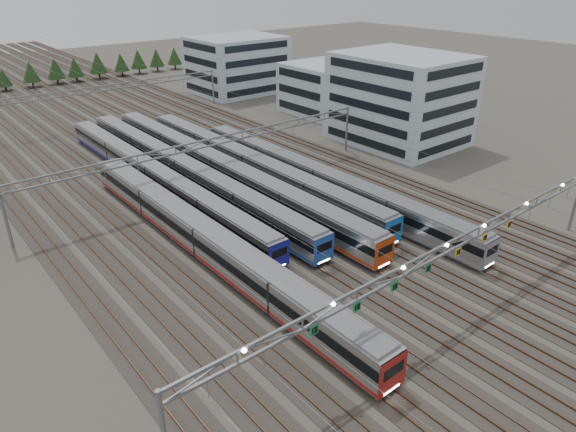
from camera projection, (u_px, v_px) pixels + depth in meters
ground at (434, 315)px, 49.42m from camera, size 400.00×400.00×0.00m
track_bed at (75, 104)px, 118.30m from camera, size 54.00×260.00×5.42m
train_a at (205, 240)px, 58.26m from camera, size 3.09×55.31×4.04m
train_b at (154, 176)px, 76.30m from camera, size 2.80×60.26×3.65m
train_c at (184, 170)px, 78.28m from camera, size 2.94×63.26×3.83m
train_d at (220, 169)px, 78.59m from camera, size 3.06×66.52×3.99m
train_e at (250, 165)px, 79.95m from camera, size 3.08×57.97×4.01m
train_f at (320, 180)px, 74.76m from camera, size 2.94×55.32×3.83m
gantry_near at (444, 252)px, 46.18m from camera, size 56.36×0.61×8.08m
gantry_mid at (211, 148)px, 74.42m from camera, size 56.36×0.36×8.00m
gantry_far at (96, 94)px, 105.71m from camera, size 56.36×0.36×8.00m
depot_bldg_south at (400, 99)px, 94.61m from camera, size 18.00×22.00×16.09m
depot_bldg_mid at (323, 89)px, 114.92m from camera, size 14.00×16.00×10.73m
depot_bldg_north at (237, 64)px, 133.34m from camera, size 22.00×18.00×13.93m
treeline at (30, 72)px, 138.75m from camera, size 93.80×5.60×7.02m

